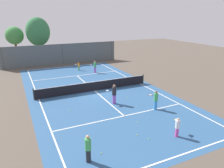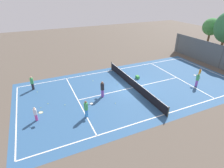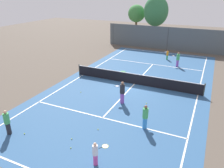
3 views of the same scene
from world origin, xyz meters
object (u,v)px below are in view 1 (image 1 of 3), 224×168
(tennis_ball_3, at_px, (149,139))
(tennis_ball_4, at_px, (101,153))
(player_1, at_px, (177,127))
(tennis_ball_6, at_px, (100,95))
(tennis_ball_2, at_px, (85,97))
(player_4, at_px, (88,148))
(tennis_ball_0, at_px, (138,122))
(tennis_ball_7, at_px, (128,98))
(ball_crate, at_px, (72,87))
(tennis_ball_5, at_px, (137,135))
(player_0, at_px, (79,66))
(player_2, at_px, (156,100))
(player_3, at_px, (95,67))
(player_5, at_px, (114,94))
(tennis_ball_1, at_px, (70,110))

(tennis_ball_3, distance_m, tennis_ball_4, 3.25)
(player_1, height_order, tennis_ball_6, player_1)
(tennis_ball_2, bearing_deg, tennis_ball_3, -81.71)
(tennis_ball_2, bearing_deg, player_1, -71.41)
(player_4, distance_m, tennis_ball_0, 5.35)
(tennis_ball_3, relative_size, tennis_ball_7, 1.00)
(player_4, xyz_separation_m, ball_crate, (2.42, 12.04, -0.63))
(tennis_ball_2, bearing_deg, tennis_ball_5, -83.88)
(ball_crate, xyz_separation_m, tennis_ball_2, (0.43, -2.94, -0.15))
(player_0, distance_m, tennis_ball_3, 19.00)
(tennis_ball_7, bearing_deg, tennis_ball_2, 150.36)
(player_0, bearing_deg, tennis_ball_3, -93.64)
(player_0, height_order, tennis_ball_7, player_0)
(player_0, distance_m, player_2, 15.53)
(player_1, bearing_deg, player_3, 86.67)
(player_0, height_order, tennis_ball_6, player_0)
(player_4, bearing_deg, tennis_ball_5, 16.41)
(player_4, xyz_separation_m, tennis_ball_3, (4.11, 0.41, -0.78))
(player_3, bearing_deg, tennis_ball_5, -101.32)
(ball_crate, height_order, tennis_ball_7, ball_crate)
(player_1, xyz_separation_m, player_3, (1.00, 17.20, 0.16))
(player_5, height_order, tennis_ball_1, player_5)
(player_1, bearing_deg, tennis_ball_4, 175.79)
(tennis_ball_6, bearing_deg, tennis_ball_1, -148.79)
(player_0, relative_size, tennis_ball_1, 17.71)
(player_0, xyz_separation_m, tennis_ball_1, (-4.53, -12.64, -0.58))
(player_1, distance_m, player_3, 17.23)
(tennis_ball_1, distance_m, tennis_ball_6, 4.01)
(player_3, bearing_deg, tennis_ball_1, -120.46)
(tennis_ball_3, xyz_separation_m, tennis_ball_4, (-3.25, -0.08, 0.00))
(tennis_ball_4, bearing_deg, player_3, 70.19)
(ball_crate, height_order, tennis_ball_1, ball_crate)
(player_5, bearing_deg, player_4, -125.55)
(player_4, xyz_separation_m, tennis_ball_6, (4.21, 8.80, -0.78))
(player_1, bearing_deg, tennis_ball_3, 165.84)
(player_3, relative_size, tennis_ball_1, 24.53)
(ball_crate, distance_m, tennis_ball_7, 6.32)
(tennis_ball_5, bearing_deg, player_2, 39.52)
(tennis_ball_1, height_order, tennis_ball_3, same)
(player_2, xyz_separation_m, tennis_ball_3, (-3.06, -3.54, -0.80))
(tennis_ball_0, bearing_deg, player_1, -63.67)
(player_2, height_order, player_5, player_5)
(player_1, distance_m, tennis_ball_3, 1.97)
(player_1, bearing_deg, player_0, 91.78)
(player_5, bearing_deg, ball_crate, 111.59)
(tennis_ball_0, distance_m, tennis_ball_2, 6.78)
(player_3, bearing_deg, player_0, 125.94)
(player_0, bearing_deg, tennis_ball_1, -109.71)
(player_1, relative_size, player_3, 0.80)
(tennis_ball_3, distance_m, tennis_ball_6, 8.39)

